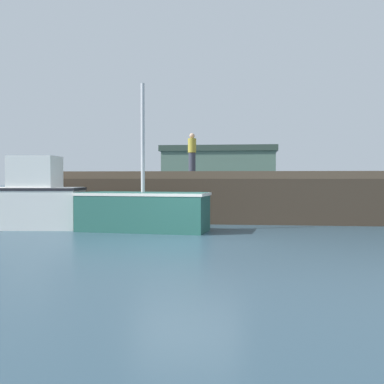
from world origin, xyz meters
The scene contains 6 objects.
ground centered at (0.00, 0.00, -0.05)m, with size 120.00×160.00×0.10m.
pier centered at (1.59, 7.34, 1.45)m, with size 13.89×6.83×1.74m.
fishing_boat_near_left centered at (-5.37, 2.59, 0.88)m, with size 3.73×1.65×2.18m.
fishing_boat_near_right centered at (-1.56, 2.30, 0.61)m, with size 3.85×1.74×4.20m.
dockworker centered at (-0.90, 8.60, 2.56)m, with size 0.34×0.34×1.62m.
warehouse centered at (-1.20, 32.30, 2.15)m, with size 9.92×7.17×4.27m.
Camera 1 is at (1.47, -11.20, 1.52)m, focal length 45.25 mm.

